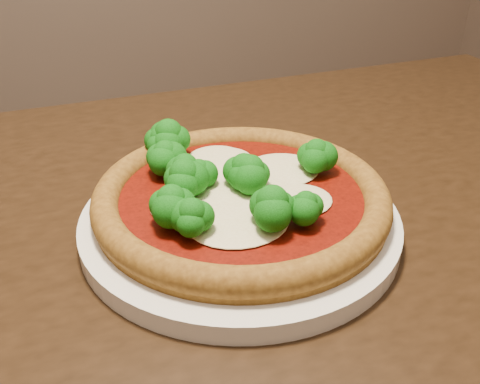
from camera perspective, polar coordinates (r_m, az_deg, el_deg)
name	(u,v)px	position (r m, az deg, el deg)	size (l,w,h in m)	color
dining_table	(172,309)	(0.57, -7.29, -12.28)	(1.33, 0.73, 0.75)	black
plate	(240,221)	(0.50, 0.00, -3.07)	(0.29, 0.29, 0.02)	white
pizza	(236,191)	(0.49, -0.47, 0.10)	(0.27, 0.27, 0.06)	#8B5E21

